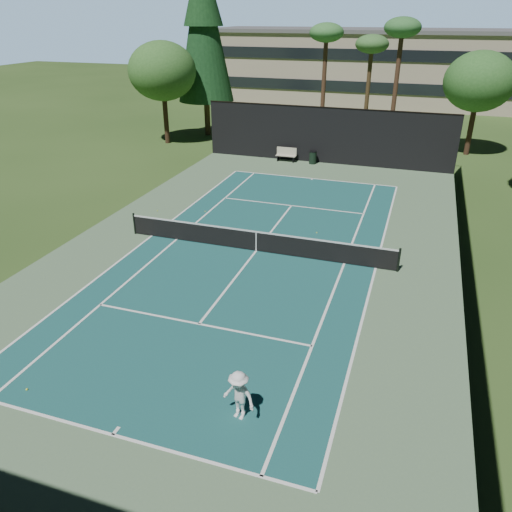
{
  "coord_description": "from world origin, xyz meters",
  "views": [
    {
      "loc": [
        6.67,
        -19.89,
        10.02
      ],
      "look_at": [
        1.0,
        -3.0,
        1.3
      ],
      "focal_mm": 35.0,
      "sensor_mm": 36.0,
      "label": 1
    }
  ],
  "objects": [
    {
      "name": "campus_building",
      "position": [
        0.0,
        45.98,
        4.21
      ],
      "size": [
        40.5,
        12.5,
        8.3
      ],
      "color": "#B5A28C",
      "rests_on": "ground"
    },
    {
      "name": "tennis_ball_c",
      "position": [
        2.23,
        2.96,
        0.03
      ],
      "size": [
        0.06,
        0.06,
        0.06
      ],
      "primitive_type": "sphere",
      "color": "yellow",
      "rests_on": "ground"
    },
    {
      "name": "court_surface",
      "position": [
        0.0,
        0.0,
        0.01
      ],
      "size": [
        10.97,
        23.77,
        0.01
      ],
      "primitive_type": "cube",
      "color": "#19504F",
      "rests_on": "ground"
    },
    {
      "name": "palm_b",
      "position": [
        1.5,
        26.0,
        7.36
      ],
      "size": [
        2.8,
        2.8,
        8.42
      ],
      "color": "#4B3820",
      "rests_on": "ground"
    },
    {
      "name": "tennis_ball_d",
      "position": [
        -6.9,
        3.16,
        0.03
      ],
      "size": [
        0.06,
        0.06,
        0.06
      ],
      "primitive_type": "sphere",
      "color": "#B7CD2E",
      "rests_on": "ground"
    },
    {
      "name": "fence",
      "position": [
        0.0,
        0.06,
        2.01
      ],
      "size": [
        18.04,
        32.05,
        4.03
      ],
      "color": "black",
      "rests_on": "ground"
    },
    {
      "name": "tennis_ball_b",
      "position": [
        -4.33,
        3.93,
        0.03
      ],
      "size": [
        0.06,
        0.06,
        0.06
      ],
      "primitive_type": "sphere",
      "color": "gold",
      "rests_on": "ground"
    },
    {
      "name": "tennis_ball_a",
      "position": [
        -3.38,
        -11.18,
        0.04
      ],
      "size": [
        0.07,
        0.07,
        0.07
      ],
      "primitive_type": "sphere",
      "color": "#DEF437",
      "rests_on": "ground"
    },
    {
      "name": "pine_tree",
      "position": [
        -12.0,
        22.0,
        9.55
      ],
      "size": [
        4.8,
        4.8,
        15.0
      ],
      "color": "#47351E",
      "rests_on": "ground"
    },
    {
      "name": "player",
      "position": [
        2.93,
        -10.2,
        0.76
      ],
      "size": [
        1.09,
        0.79,
        1.51
      ],
      "primitive_type": "imported",
      "rotation": [
        0.0,
        0.0,
        -0.26
      ],
      "color": "white",
      "rests_on": "ground"
    },
    {
      "name": "decid_tree_a",
      "position": [
        10.0,
        22.0,
        5.42
      ],
      "size": [
        5.12,
        5.12,
        7.62
      ],
      "color": "#41291B",
      "rests_on": "ground"
    },
    {
      "name": "palm_a",
      "position": [
        -2.0,
        24.0,
        8.19
      ],
      "size": [
        2.8,
        2.8,
        9.32
      ],
      "color": "#4E3221",
      "rests_on": "ground"
    },
    {
      "name": "decid_tree_c",
      "position": [
        -14.0,
        18.0,
        5.76
      ],
      "size": [
        5.44,
        5.44,
        8.09
      ],
      "color": "#3F2A1B",
      "rests_on": "ground"
    },
    {
      "name": "park_bench",
      "position": [
        -2.84,
        15.53,
        0.55
      ],
      "size": [
        1.5,
        0.45,
        1.02
      ],
      "color": "#BDB19C",
      "rests_on": "ground"
    },
    {
      "name": "court_lines",
      "position": [
        0.0,
        0.0,
        0.02
      ],
      "size": [
        11.07,
        23.87,
        0.01
      ],
      "color": "white",
      "rests_on": "ground"
    },
    {
      "name": "tennis_net",
      "position": [
        0.0,
        0.0,
        0.56
      ],
      "size": [
        12.9,
        0.1,
        1.1
      ],
      "color": "black",
      "rests_on": "ground"
    },
    {
      "name": "trash_bin",
      "position": [
        -0.82,
        15.5,
        0.48
      ],
      "size": [
        0.56,
        0.56,
        0.95
      ],
      "color": "black",
      "rests_on": "ground"
    },
    {
      "name": "palm_c",
      "position": [
        4.0,
        23.0,
        8.6
      ],
      "size": [
        2.8,
        2.8,
        9.77
      ],
      "color": "#4C3020",
      "rests_on": "ground"
    },
    {
      "name": "apron_slab",
      "position": [
        0.0,
        0.0,
        0.01
      ],
      "size": [
        18.0,
        32.0,
        0.01
      ],
      "primitive_type": "cube",
      "color": "#547350",
      "rests_on": "ground"
    },
    {
      "name": "ground",
      "position": [
        0.0,
        0.0,
        0.0
      ],
      "size": [
        160.0,
        160.0,
        0.0
      ],
      "primitive_type": "plane",
      "color": "#2D4A1B",
      "rests_on": "ground"
    }
  ]
}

